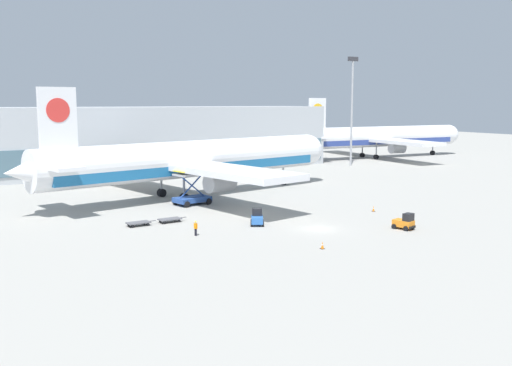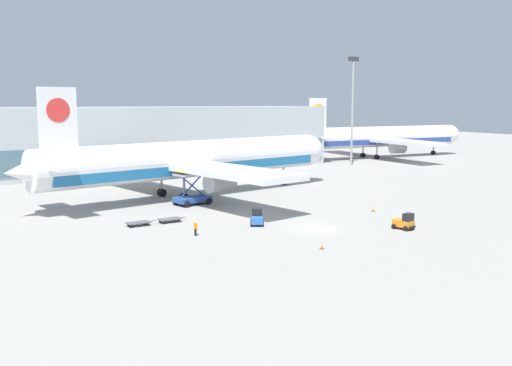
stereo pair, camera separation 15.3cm
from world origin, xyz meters
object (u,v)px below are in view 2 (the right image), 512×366
object	(u,v)px
scissor_lift_loader	(192,191)
traffic_cone_near	(322,245)
baggage_tug_foreground	(405,222)
baggage_dolly_second	(170,219)
airplane_main	(190,161)
traffic_cone_far	(374,209)
ground_crew_near	(195,227)
airplane_distant	(380,138)
light_mast	(353,104)
baggage_tug_mid	(257,218)
baggage_dolly_lead	(138,223)

from	to	relation	value
scissor_lift_loader	traffic_cone_near	xyz separation A→B (m)	(0.85, -30.49, -1.60)
baggage_tug_foreground	baggage_dolly_second	size ratio (longest dim) A/B	0.72
airplane_main	baggage_tug_foreground	distance (m)	36.93
traffic_cone_near	traffic_cone_far	bearing A→B (deg)	34.41
ground_crew_near	airplane_distant	bearing A→B (deg)	-73.93
light_mast	baggage_tug_foreground	xyz separation A→B (m)	(-39.42, -56.67, -13.73)
traffic_cone_far	baggage_dolly_second	bearing A→B (deg)	164.16
traffic_cone_far	airplane_main	bearing A→B (deg)	124.84
baggage_dolly_second	ground_crew_near	bearing A→B (deg)	-94.42
baggage_dolly_second	traffic_cone_far	size ratio (longest dim) A/B	4.85
baggage_tug_mid	traffic_cone_far	world-z (taller)	baggage_tug_mid
baggage_dolly_second	ground_crew_near	size ratio (longest dim) A/B	2.18
baggage_tug_mid	traffic_cone_far	distance (m)	18.39
baggage_tug_mid	baggage_dolly_lead	distance (m)	14.54
light_mast	baggage_dolly_lead	size ratio (longest dim) A/B	6.83
baggage_dolly_second	airplane_main	bearing A→B (deg)	55.49
scissor_lift_loader	ground_crew_near	world-z (taller)	scissor_lift_loader
light_mast	baggage_tug_foreground	size ratio (longest dim) A/B	9.45
scissor_lift_loader	traffic_cone_near	bearing A→B (deg)	-98.91
airplane_main	baggage_dolly_lead	world-z (taller)	airplane_main
light_mast	traffic_cone_far	xyz separation A→B (m)	(-34.89, -46.32, -14.23)
scissor_lift_loader	baggage_dolly_lead	world-z (taller)	scissor_lift_loader
baggage_dolly_lead	baggage_tug_foreground	bearing A→B (deg)	-36.63
baggage_dolly_second	traffic_cone_near	world-z (taller)	traffic_cone_near
baggage_dolly_second	scissor_lift_loader	bearing A→B (deg)	50.30
scissor_lift_loader	airplane_main	bearing A→B (deg)	57.27
scissor_lift_loader	ground_crew_near	size ratio (longest dim) A/B	3.31
traffic_cone_near	airplane_main	bearing A→B (deg)	87.31
scissor_lift_loader	baggage_dolly_lead	xyz separation A→B (m)	(-11.78, -10.17, -1.58)
baggage_tug_mid	scissor_lift_loader	bearing A→B (deg)	33.46
airplane_main	baggage_tug_foreground	bearing A→B (deg)	-80.93
baggage_dolly_lead	traffic_cone_near	distance (m)	23.93
airplane_distant	scissor_lift_loader	world-z (taller)	airplane_distant
airplane_main	scissor_lift_loader	bearing A→B (deg)	-122.73
traffic_cone_far	airplane_distant	bearing A→B (deg)	46.74
airplane_main	airplane_distant	bearing A→B (deg)	14.71
baggage_tug_mid	baggage_dolly_lead	bearing A→B (deg)	91.65
scissor_lift_loader	baggage_tug_mid	xyz separation A→B (m)	(1.00, -17.10, -1.09)
scissor_lift_loader	baggage_tug_foreground	xyz separation A→B (m)	(14.85, -28.15, -1.09)
light_mast	ground_crew_near	distance (m)	79.12
traffic_cone_near	ground_crew_near	bearing A→B (deg)	126.14
baggage_tug_mid	light_mast	bearing A→B (deg)	-19.31
airplane_distant	light_mast	bearing A→B (deg)	-145.41
baggage_tug_mid	baggage_dolly_second	size ratio (longest dim) A/B	0.75
airplane_main	ground_crew_near	bearing A→B (deg)	-123.50
baggage_dolly_lead	ground_crew_near	xyz separation A→B (m)	(3.85, -8.29, 0.61)
traffic_cone_near	traffic_cone_far	distance (m)	22.45
airplane_main	airplane_distant	size ratio (longest dim) A/B	1.05
airplane_main	light_mast	bearing A→B (deg)	12.73
airplane_distant	baggage_dolly_second	size ratio (longest dim) A/B	14.70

